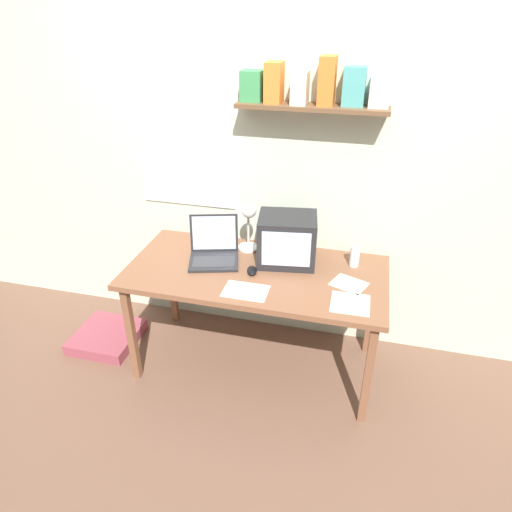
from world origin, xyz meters
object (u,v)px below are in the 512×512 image
(juice_glass, at_px, (355,257))
(crt_monitor, at_px, (287,239))
(laptop, at_px, (214,249))
(loose_paper_near_laptop, at_px, (245,291))
(floor_cushion, at_px, (107,337))
(loose_paper_near_monitor, at_px, (349,284))
(computer_mouse, at_px, (252,271))
(open_notebook, at_px, (350,303))
(corner_desk, at_px, (256,279))
(desk_lamp, at_px, (249,221))

(juice_glass, bearing_deg, crt_monitor, -173.44)
(laptop, relative_size, loose_paper_near_laptop, 1.48)
(floor_cushion, bearing_deg, loose_paper_near_monitor, 1.09)
(laptop, height_order, computer_mouse, laptop)
(laptop, relative_size, floor_cushion, 0.86)
(crt_monitor, relative_size, loose_paper_near_laptop, 1.53)
(loose_paper_near_monitor, distance_m, floor_cushion, 1.83)
(loose_paper_near_laptop, bearing_deg, open_notebook, 2.36)
(computer_mouse, height_order, floor_cushion, computer_mouse)
(corner_desk, bearing_deg, laptop, 164.37)
(corner_desk, distance_m, loose_paper_near_monitor, 0.57)
(corner_desk, relative_size, computer_mouse, 13.55)
(crt_monitor, relative_size, computer_mouse, 3.33)
(crt_monitor, distance_m, loose_paper_near_monitor, 0.47)
(open_notebook, xyz_separation_m, loose_paper_near_monitor, (-0.02, 0.20, 0.00))
(juice_glass, xyz_separation_m, loose_paper_near_laptop, (-0.58, -0.45, -0.06))
(floor_cushion, bearing_deg, laptop, 9.41)
(laptop, xyz_separation_m, floor_cushion, (-0.82, -0.14, -0.77))
(computer_mouse, bearing_deg, floor_cushion, -179.18)
(desk_lamp, relative_size, juice_glass, 2.55)
(desk_lamp, relative_size, loose_paper_near_monitor, 1.46)
(desk_lamp, bearing_deg, corner_desk, -87.17)
(laptop, height_order, loose_paper_near_laptop, laptop)
(loose_paper_near_laptop, bearing_deg, computer_mouse, 93.57)
(laptop, height_order, desk_lamp, desk_lamp)
(loose_paper_near_laptop, bearing_deg, juice_glass, 37.44)
(desk_lamp, distance_m, loose_paper_near_monitor, 0.74)
(desk_lamp, xyz_separation_m, open_notebook, (0.69, -0.44, -0.21))
(floor_cushion, bearing_deg, loose_paper_near_laptop, -9.60)
(corner_desk, bearing_deg, computer_mouse, -113.44)
(open_notebook, bearing_deg, laptop, 161.30)
(corner_desk, xyz_separation_m, crt_monitor, (0.16, 0.16, 0.22))
(computer_mouse, xyz_separation_m, loose_paper_near_monitor, (0.58, 0.02, -0.01))
(crt_monitor, xyz_separation_m, computer_mouse, (-0.17, -0.19, -0.14))
(laptop, distance_m, loose_paper_near_monitor, 0.87)
(loose_paper_near_monitor, bearing_deg, laptop, 173.14)
(loose_paper_near_laptop, distance_m, loose_paper_near_monitor, 0.61)
(corner_desk, distance_m, crt_monitor, 0.31)
(desk_lamp, height_order, juice_glass, desk_lamp)
(crt_monitor, bearing_deg, corner_desk, -143.91)
(juice_glass, distance_m, open_notebook, 0.43)
(desk_lamp, bearing_deg, computer_mouse, -93.41)
(loose_paper_near_laptop, bearing_deg, floor_cushion, 170.40)
(computer_mouse, bearing_deg, desk_lamp, 108.56)
(crt_monitor, bearing_deg, laptop, -179.36)
(computer_mouse, bearing_deg, juice_glass, 22.11)
(computer_mouse, distance_m, open_notebook, 0.63)
(juice_glass, bearing_deg, loose_paper_near_laptop, -142.56)
(loose_paper_near_laptop, xyz_separation_m, loose_paper_near_monitor, (0.57, 0.22, 0.00))
(corner_desk, relative_size, loose_paper_near_laptop, 6.24)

